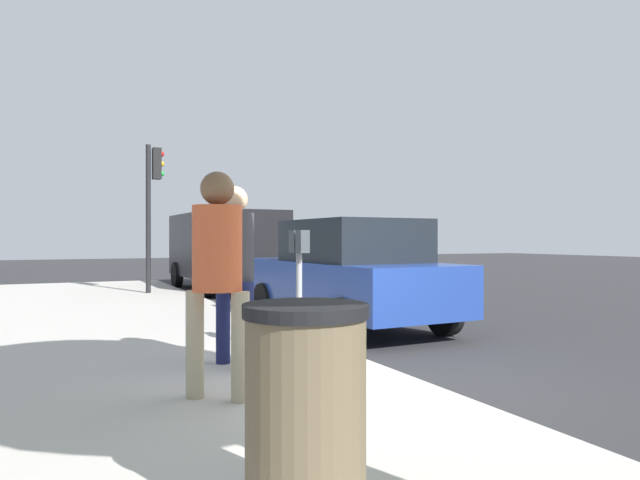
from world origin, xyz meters
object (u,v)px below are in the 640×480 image
parked_van_far (224,246)px  pedestrian_at_meter (234,259)px  trash_bin (306,413)px  parking_meter (299,264)px  traffic_signal (153,193)px  pedestrian_bystander (217,263)px  parked_sedan_near (348,273)px

parked_van_far → pedestrian_at_meter: bearing=164.6°
trash_bin → parking_meter: bearing=-23.0°
parked_van_far → traffic_signal: 2.89m
pedestrian_bystander → traffic_signal: bearing=34.7°
pedestrian_bystander → trash_bin: size_ratio=1.84×
pedestrian_bystander → parked_van_far: (11.11, -3.23, -0.01)m
traffic_signal → parked_van_far: bearing=-57.6°
parked_sedan_near → pedestrian_at_meter: bearing=133.7°
parking_meter → parked_sedan_near: parked_sedan_near is taller
parking_meter → traffic_signal: bearing=2.2°
parking_meter → traffic_signal: (8.24, 0.32, 1.41)m
parked_sedan_near → traffic_signal: (6.00, 2.18, 1.68)m
parked_van_far → parked_sedan_near: bearing=-180.0°
pedestrian_bystander → trash_bin: pedestrian_bystander is taller
parking_meter → trash_bin: size_ratio=1.40×
parked_sedan_near → traffic_signal: 6.60m
pedestrian_bystander → pedestrian_at_meter: bearing=17.3°
parking_meter → trash_bin: bearing=157.0°
parked_van_far → trash_bin: 13.71m
parked_van_far → parking_meter: bearing=169.1°
parking_meter → parked_sedan_near: size_ratio=0.32×
parked_van_far → trash_bin: size_ratio=5.17×
pedestrian_at_meter → parked_sedan_near: pedestrian_at_meter is taller
parking_meter → parked_sedan_near: 2.93m
pedestrian_bystander → traffic_signal: 9.88m
trash_bin → traffic_signal: bearing=-5.9°
parked_van_far → traffic_signal: traffic_signal is taller
parking_meter → traffic_signal: size_ratio=0.39×
pedestrian_at_meter → trash_bin: pedestrian_at_meter is taller
parking_meter → pedestrian_at_meter: size_ratio=0.76×
parked_sedan_near → parked_van_far: (7.38, 0.00, 0.36)m
pedestrian_bystander → traffic_signal: size_ratio=0.52×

